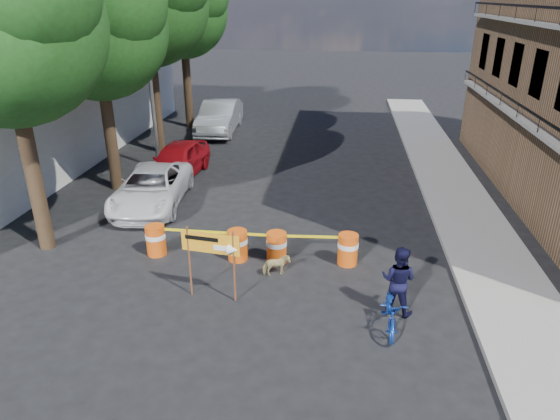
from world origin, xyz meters
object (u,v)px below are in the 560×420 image
(barrel_far_right, at_px, (348,249))
(sedan_red, at_px, (178,160))
(barrel_mid_left, at_px, (238,245))
(dog, at_px, (276,265))
(barrel_far_left, at_px, (156,240))
(detour_sign, at_px, (218,249))
(pedestrian, at_px, (398,280))
(suv_white, at_px, (151,188))
(sedan_silver, at_px, (220,117))
(barrel_mid_right, at_px, (277,247))
(bicycle, at_px, (393,296))

(barrel_far_right, relative_size, sedan_red, 0.21)
(barrel_mid_left, distance_m, barrel_far_right, 3.11)
(dog, bearing_deg, barrel_far_left, 55.85)
(detour_sign, bearing_deg, barrel_far_right, 42.42)
(dog, bearing_deg, sedan_red, 12.19)
(pedestrian, xyz_separation_m, suv_white, (-8.10, 5.62, -0.19))
(pedestrian, height_order, suv_white, pedestrian)
(detour_sign, bearing_deg, barrel_far_left, 146.78)
(pedestrian, relative_size, sedan_silver, 0.33)
(barrel_far_left, bearing_deg, pedestrian, -17.18)
(barrel_far_left, relative_size, barrel_mid_left, 1.00)
(barrel_far_left, bearing_deg, detour_sign, -40.84)
(suv_white, bearing_deg, barrel_far_left, -73.48)
(barrel_mid_left, distance_m, pedestrian, 4.74)
(barrel_far_left, relative_size, dog, 1.26)
(sedan_silver, bearing_deg, detour_sign, -78.96)
(barrel_far_left, xyz_separation_m, suv_white, (-1.43, 3.55, 0.20))
(barrel_mid_right, relative_size, sedan_red, 0.21)
(barrel_far_left, distance_m, barrel_far_right, 5.53)
(barrel_far_right, distance_m, dog, 2.10)
(barrel_far_right, bearing_deg, detour_sign, -145.20)
(barrel_far_right, height_order, sedan_silver, sedan_silver)
(pedestrian, bearing_deg, dog, -1.34)
(barrel_mid_left, distance_m, dog, 1.43)
(barrel_far_right, bearing_deg, sedan_silver, 116.52)
(barrel_mid_left, xyz_separation_m, detour_sign, (-0.02, -2.05, 0.92))
(pedestrian, distance_m, dog, 3.36)
(pedestrian, height_order, dog, pedestrian)
(pedestrian, bearing_deg, bicycle, 96.55)
(sedan_red, bearing_deg, bicycle, -46.11)
(barrel_mid_right, height_order, detour_sign, detour_sign)
(barrel_mid_left, height_order, pedestrian, pedestrian)
(barrel_mid_left, bearing_deg, bicycle, -33.68)
(barrel_far_right, bearing_deg, suv_white, 153.67)
(sedan_red, bearing_deg, pedestrian, -43.36)
(barrel_mid_right, xyz_separation_m, suv_white, (-4.96, 3.57, 0.20))
(barrel_mid_left, bearing_deg, suv_white, 137.11)
(barrel_mid_right, relative_size, detour_sign, 0.47)
(sedan_silver, bearing_deg, barrel_mid_left, -77.01)
(barrel_mid_right, xyz_separation_m, sedan_red, (-4.96, 6.63, 0.25))
(pedestrian, distance_m, suv_white, 9.86)
(pedestrian, bearing_deg, barrel_mid_right, -11.36)
(barrel_mid_right, bearing_deg, bicycle, -42.52)
(barrel_mid_right, bearing_deg, barrel_far_right, 3.84)
(barrel_far_left, height_order, barrel_far_right, same)
(bicycle, bearing_deg, barrel_far_left, 158.01)
(detour_sign, height_order, sedan_silver, detour_sign)
(barrel_far_left, xyz_separation_m, sedan_silver, (-1.43, 14.05, 0.38))
(detour_sign, xyz_separation_m, pedestrian, (4.28, 0.00, -0.54))
(pedestrian, bearing_deg, detour_sign, 21.75)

